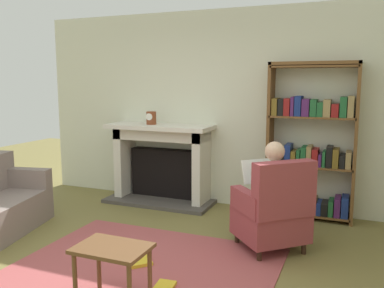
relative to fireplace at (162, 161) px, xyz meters
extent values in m
plane|color=olive|center=(0.81, -2.30, -0.59)|extent=(14.00, 14.00, 0.00)
cube|color=silver|center=(0.81, 0.25, 0.76)|extent=(5.60, 0.10, 2.70)
cube|color=#A0494A|center=(0.81, -2.00, -0.59)|extent=(2.40, 1.80, 0.01)
cube|color=#4C4742|center=(0.00, -0.12, -0.57)|extent=(1.55, 0.64, 0.05)
cube|color=black|center=(0.00, 0.10, -0.19)|extent=(1.03, 0.20, 0.70)
cube|color=silver|center=(-0.61, -0.02, -0.06)|extent=(0.12, 0.44, 1.07)
cube|color=silver|center=(0.61, -0.02, -0.06)|extent=(0.12, 0.44, 1.07)
cube|color=silver|center=(0.00, -0.02, 0.39)|extent=(1.35, 0.44, 0.16)
cube|color=silver|center=(0.00, -0.08, 0.50)|extent=(1.51, 0.56, 0.06)
cylinder|color=brown|center=(-0.12, -0.10, 0.63)|extent=(0.14, 0.14, 0.18)
cylinder|color=white|center=(-0.12, -0.17, 0.65)|extent=(0.10, 0.01, 0.10)
cube|color=brown|center=(1.54, 0.04, 0.39)|extent=(0.04, 0.32, 1.97)
cube|color=brown|center=(2.58, 0.04, 0.39)|extent=(0.04, 0.32, 1.97)
cube|color=brown|center=(2.06, 0.04, 1.36)|extent=(1.08, 0.32, 0.04)
cube|color=brown|center=(2.06, 0.04, -0.53)|extent=(1.04, 0.32, 0.02)
cube|color=black|center=(1.59, 0.03, -0.44)|extent=(0.04, 0.26, 0.16)
cube|color=brown|center=(1.65, 0.03, -0.43)|extent=(0.07, 0.26, 0.18)
cube|color=brown|center=(1.74, 0.03, -0.41)|extent=(0.09, 0.26, 0.22)
cube|color=#1E592D|center=(1.82, 0.03, -0.41)|extent=(0.07, 0.26, 0.23)
cube|color=maroon|center=(1.89, 0.03, -0.42)|extent=(0.07, 0.26, 0.20)
cube|color=brown|center=(1.95, 0.03, -0.44)|extent=(0.05, 0.26, 0.17)
cube|color=black|center=(2.02, 0.03, -0.42)|extent=(0.06, 0.26, 0.20)
cube|color=maroon|center=(2.08, 0.03, -0.41)|extent=(0.06, 0.26, 0.23)
cube|color=brown|center=(2.14, 0.03, -0.42)|extent=(0.04, 0.26, 0.20)
cube|color=navy|center=(2.19, 0.03, -0.44)|extent=(0.05, 0.26, 0.16)
cube|color=black|center=(2.26, 0.03, -0.44)|extent=(0.08, 0.26, 0.16)
cube|color=#1E592D|center=(2.34, 0.03, -0.42)|extent=(0.06, 0.26, 0.20)
cube|color=#4C1E59|center=(2.41, 0.03, -0.40)|extent=(0.07, 0.26, 0.24)
cube|color=navy|center=(2.50, 0.03, -0.39)|extent=(0.08, 0.26, 0.26)
cube|color=brown|center=(2.06, 0.04, 0.08)|extent=(1.04, 0.32, 0.02)
cube|color=maroon|center=(1.60, 0.03, 0.21)|extent=(0.05, 0.26, 0.23)
cube|color=#4C1E59|center=(1.66, 0.03, 0.20)|extent=(0.06, 0.26, 0.22)
cube|color=black|center=(1.72, 0.03, 0.19)|extent=(0.05, 0.26, 0.20)
cube|color=navy|center=(1.79, 0.03, 0.22)|extent=(0.07, 0.26, 0.25)
cube|color=brown|center=(1.86, 0.03, 0.18)|extent=(0.06, 0.26, 0.17)
cube|color=#1E592D|center=(1.92, 0.03, 0.19)|extent=(0.04, 0.26, 0.19)
cube|color=#1E592D|center=(1.98, 0.03, 0.21)|extent=(0.06, 0.26, 0.23)
cube|color=#997F4C|center=(2.05, 0.03, 0.22)|extent=(0.06, 0.26, 0.25)
cube|color=maroon|center=(2.12, 0.03, 0.20)|extent=(0.07, 0.26, 0.21)
cube|color=#4C1E59|center=(2.18, 0.03, 0.17)|extent=(0.04, 0.26, 0.16)
cube|color=#1E592D|center=(2.23, 0.03, 0.19)|extent=(0.04, 0.26, 0.19)
cube|color=black|center=(2.29, 0.03, 0.22)|extent=(0.07, 0.26, 0.25)
cube|color=brown|center=(2.36, 0.03, 0.21)|extent=(0.07, 0.26, 0.23)
cube|color=black|center=(2.44, 0.03, 0.17)|extent=(0.06, 0.26, 0.16)
cube|color=#997F4C|center=(2.51, 0.03, 0.20)|extent=(0.06, 0.26, 0.20)
cube|color=brown|center=(2.06, 0.04, 0.70)|extent=(1.04, 0.32, 0.02)
cube|color=brown|center=(1.61, 0.03, 0.82)|extent=(0.07, 0.26, 0.22)
cube|color=black|center=(1.68, 0.03, 0.82)|extent=(0.07, 0.26, 0.21)
cube|color=maroon|center=(1.76, 0.03, 0.82)|extent=(0.07, 0.26, 0.22)
cube|color=#4C1E59|center=(1.82, 0.03, 0.83)|extent=(0.04, 0.26, 0.24)
cube|color=navy|center=(1.89, 0.03, 0.83)|extent=(0.08, 0.26, 0.25)
cube|color=#4C1E59|center=(1.98, 0.03, 0.82)|extent=(0.09, 0.26, 0.21)
cube|color=#1E592D|center=(2.08, 0.03, 0.81)|extent=(0.08, 0.26, 0.21)
cube|color=#1E592D|center=(2.15, 0.03, 0.80)|extent=(0.07, 0.26, 0.18)
cube|color=#997F4C|center=(2.23, 0.03, 0.82)|extent=(0.08, 0.26, 0.21)
cube|color=maroon|center=(2.33, 0.03, 0.79)|extent=(0.08, 0.26, 0.16)
cube|color=#1E592D|center=(2.42, 0.03, 0.83)|extent=(0.08, 0.26, 0.24)
cube|color=#997F4C|center=(2.50, 0.03, 0.84)|extent=(0.07, 0.26, 0.26)
cube|color=brown|center=(2.06, 0.04, 1.32)|extent=(1.04, 0.32, 0.02)
cylinder|color=#331E14|center=(1.83, -0.79, -0.53)|extent=(0.05, 0.05, 0.12)
cylinder|color=#331E14|center=(1.45, -1.14, -0.53)|extent=(0.05, 0.05, 0.12)
cylinder|color=#331E14|center=(2.15, -1.15, -0.53)|extent=(0.05, 0.05, 0.12)
cylinder|color=#331E14|center=(1.77, -1.49, -0.53)|extent=(0.05, 0.05, 0.12)
cube|color=brown|center=(1.80, -1.14, -0.32)|extent=(0.88, 0.87, 0.30)
cube|color=brown|center=(1.96, -1.32, 0.10)|extent=(0.58, 0.55, 0.55)
cube|color=brown|center=(2.00, -0.96, -0.06)|extent=(0.45, 0.48, 0.22)
cube|color=brown|center=(1.60, -1.32, -0.06)|extent=(0.45, 0.48, 0.22)
cube|color=silver|center=(1.83, -1.18, 0.08)|extent=(0.37, 0.36, 0.50)
sphere|color=#D8AD8C|center=(1.83, -1.18, 0.45)|extent=(0.20, 0.20, 0.20)
cube|color=#191E3F|center=(1.76, -0.98, -0.12)|extent=(0.36, 0.38, 0.12)
cube|color=#191E3F|center=(1.64, -1.08, -0.12)|extent=(0.36, 0.38, 0.12)
cylinder|color=#191E3F|center=(1.63, -0.84, -0.38)|extent=(0.10, 0.10, 0.42)
cylinder|color=#191E3F|center=(1.51, -0.94, -0.38)|extent=(0.10, 0.10, 0.42)
cube|color=white|center=(1.61, -0.93, 0.18)|extent=(0.34, 0.32, 0.25)
cube|color=gray|center=(-1.31, -1.33, -0.07)|extent=(0.72, 0.31, 0.24)
cube|color=brown|center=(0.90, -2.70, -0.12)|extent=(0.56, 0.39, 0.03)
cylinder|color=brown|center=(0.67, -2.86, -0.37)|extent=(0.04, 0.04, 0.46)
cylinder|color=brown|center=(0.67, -2.55, -0.37)|extent=(0.04, 0.04, 0.46)
cylinder|color=brown|center=(1.14, -2.55, -0.37)|extent=(0.04, 0.04, 0.46)
cube|color=gold|center=(0.70, -1.96, -0.57)|extent=(0.34, 0.34, 0.03)
cube|color=gold|center=(1.16, -2.34, -0.57)|extent=(0.18, 0.22, 0.03)
camera|label=1|loc=(2.58, -5.22, 1.14)|focal=38.29mm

